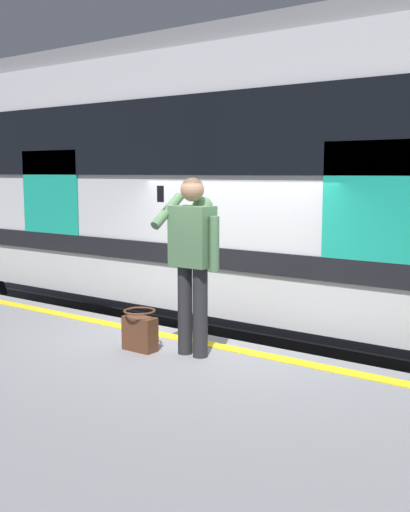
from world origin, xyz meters
TOP-DOWN VIEW (x-y plane):
  - ground_plane at (0.00, 0.00)m, footprint 23.73×23.73m
  - platform at (0.00, 2.57)m, footprint 13.63×5.13m
  - safety_line at (0.00, 0.30)m, footprint 13.36×0.16m
  - track_rail_near at (0.00, -1.19)m, footprint 17.72×0.08m
  - track_rail_far at (0.00, -2.63)m, footprint 17.72×0.08m
  - train_carriage at (0.71, -1.91)m, footprint 13.28×3.01m
  - passenger at (-0.26, 0.67)m, footprint 0.57×0.55m
  - handbag at (0.25, 0.86)m, footprint 0.34×0.31m

SIDE VIEW (x-z plane):
  - ground_plane at x=0.00m, z-range 0.00..0.00m
  - track_rail_near at x=0.00m, z-range 0.00..0.16m
  - track_rail_far at x=0.00m, z-range 0.00..0.16m
  - platform at x=0.00m, z-range 0.00..0.87m
  - safety_line at x=0.00m, z-range 0.87..0.88m
  - handbag at x=0.25m, z-range 0.86..1.26m
  - passenger at x=-0.26m, z-range 1.03..2.71m
  - train_carriage at x=0.71m, z-range 0.54..4.63m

